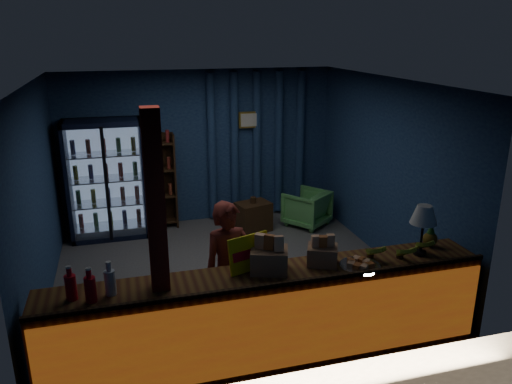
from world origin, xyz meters
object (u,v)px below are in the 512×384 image
at_px(shopkeeper, 229,271).
at_px(green_chair, 307,208).
at_px(pastry_tray, 360,265).
at_px(table_lamp, 424,217).

xyz_separation_m(shopkeeper, green_chair, (1.98, 2.81, -0.46)).
relative_size(shopkeeper, pastry_tray, 3.75).
height_order(pastry_tray, table_lamp, table_lamp).
height_order(green_chair, pastry_tray, pastry_tray).
bearing_deg(green_chair, shopkeeper, 17.95).
bearing_deg(table_lamp, pastry_tray, -173.07).
relative_size(pastry_tray, table_lamp, 0.74).
xyz_separation_m(shopkeeper, pastry_tray, (1.20, -0.63, 0.21)).
bearing_deg(shopkeeper, table_lamp, -25.26).
bearing_deg(pastry_tray, green_chair, 77.09).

